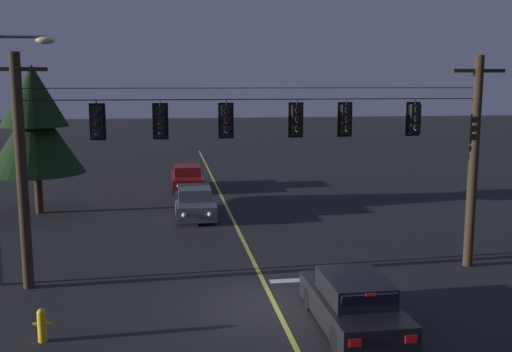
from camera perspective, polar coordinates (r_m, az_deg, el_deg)
ground_plane at (r=16.89m, az=1.90°, el=-12.56°), size 180.00×180.00×0.00m
lane_centre_stripe at (r=25.00m, az=-1.74°, el=-5.34°), size 0.14×60.00×0.01m
stop_bar_paint at (r=19.13m, az=6.46°, el=-9.97°), size 3.40×0.36×0.01m
signal_span_assembly at (r=18.44m, az=0.47°, el=1.23°), size 16.26×0.32×7.13m
traffic_light_leftmost at (r=18.17m, az=-15.29°, el=5.11°), size 0.48×0.41×1.22m
traffic_light_left_inner at (r=18.05m, az=-9.33°, el=5.29°), size 0.48×0.41×1.22m
traffic_light_centre at (r=18.14m, az=-2.90°, el=5.42°), size 0.48×0.41×1.22m
traffic_light_right_inner at (r=18.50m, az=4.02°, el=5.48°), size 0.48×0.41×1.22m
traffic_light_rightmost at (r=18.92m, az=8.82°, el=5.47°), size 0.48×0.41×1.22m
traffic_light_far_right at (r=19.74m, az=15.28°, el=5.41°), size 0.48×0.41×1.22m
car_waiting_near_lane at (r=15.46m, az=9.48°, el=-12.20°), size 1.80×4.33×1.39m
car_oncoming_lead at (r=27.63m, az=-6.03°, el=-2.62°), size 1.80×4.42×1.39m
car_oncoming_trailing at (r=34.84m, az=-6.73°, el=-0.19°), size 1.80×4.42×1.39m
street_lamp_corner at (r=19.15m, az=-23.67°, el=3.59°), size 2.11×0.30×7.70m
tree_verge_near at (r=29.59m, az=-20.84°, el=4.72°), size 4.48×4.48×7.10m
fire_hydrant at (r=15.48m, az=-20.20°, el=-13.45°), size 0.44×0.22×0.84m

